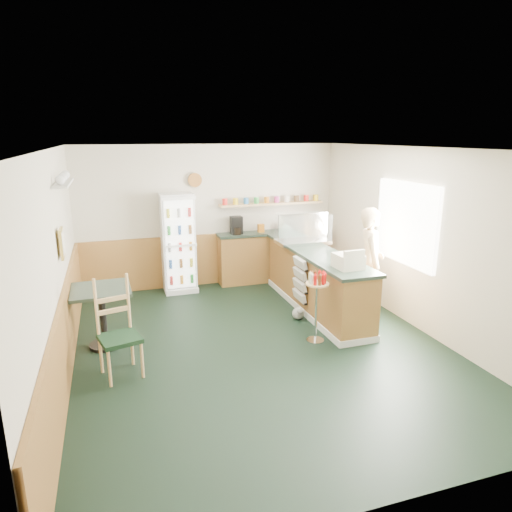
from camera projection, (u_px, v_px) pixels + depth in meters
name	position (u px, v px, depth m)	size (l,w,h in m)	color
ground	(260.00, 346.00, 6.38)	(6.00, 6.00, 0.00)	black
room_envelope	(229.00, 231.00, 6.59)	(5.04, 6.02, 2.72)	beige
service_counter	(316.00, 283.00, 7.65)	(0.68, 3.01, 1.01)	#AB7837
back_counter	(272.00, 254.00, 9.16)	(2.24, 0.42, 1.69)	#AB7837
drinks_fridge	(178.00, 243.00, 8.46)	(0.61, 0.52, 1.84)	white
display_case	(303.00, 229.00, 7.98)	(0.92, 0.48, 0.52)	silver
cash_register	(348.00, 261.00, 6.53)	(0.36, 0.38, 0.21)	beige
shopkeeper	(370.00, 263.00, 7.29)	(0.59, 0.43, 1.77)	tan
condiment_stand	(317.00, 295.00, 6.37)	(0.33, 0.33, 1.02)	silver
newspaper_rack	(300.00, 280.00, 7.37)	(0.09, 0.46, 0.72)	black
cafe_table	(102.00, 306.00, 6.23)	(0.79, 0.79, 0.86)	black
cafe_chair	(119.00, 324.00, 5.55)	(0.55, 0.55, 1.22)	black
dog_doorstop	(299.00, 313.00, 7.28)	(0.19, 0.25, 0.23)	#969691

